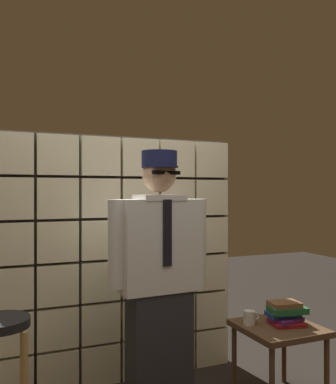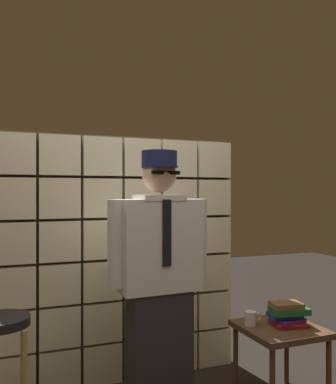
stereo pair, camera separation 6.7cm
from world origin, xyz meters
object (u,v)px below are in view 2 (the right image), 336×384
book_stack (287,314)px  coffee_mug (251,318)px  standing_person (159,280)px  side_table (280,336)px

book_stack → coffee_mug: book_stack is taller
standing_person → side_table: bearing=-9.5°
standing_person → coffee_mug: bearing=-3.6°
standing_person → side_table: 0.96m
book_stack → coffee_mug: size_ratio=2.19×
book_stack → standing_person: bearing=173.9°
book_stack → coffee_mug: 0.25m
side_table → book_stack: (0.06, -0.01, 0.15)m
coffee_mug → standing_person: bearing=179.7°
standing_person → book_stack: standing_person is taller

